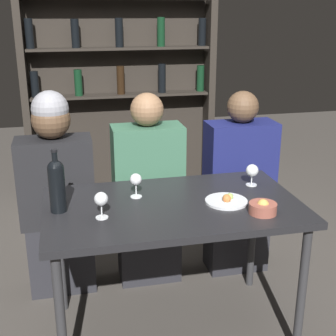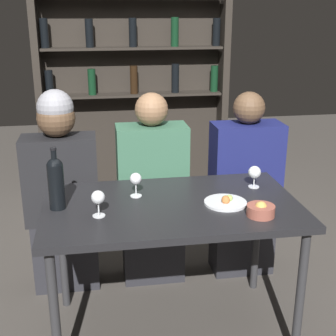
{
  "view_description": "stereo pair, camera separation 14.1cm",
  "coord_description": "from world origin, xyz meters",
  "px_view_note": "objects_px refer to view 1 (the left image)",
  "views": [
    {
      "loc": [
        -0.5,
        -2.1,
        1.67
      ],
      "look_at": [
        0.0,
        0.11,
        0.9
      ],
      "focal_mm": 50.0,
      "sensor_mm": 36.0,
      "label": 1
    },
    {
      "loc": [
        -0.36,
        -2.13,
        1.67
      ],
      "look_at": [
        0.0,
        0.11,
        0.9
      ],
      "focal_mm": 50.0,
      "sensor_mm": 36.0,
      "label": 2
    }
  ],
  "objects_px": {
    "food_plate_0": "(227,200)",
    "snack_bowl": "(263,208)",
    "seated_person_left": "(57,198)",
    "wine_glass_1": "(101,200)",
    "wine_glass_2": "(136,180)",
    "wine_bottle": "(57,184)",
    "wine_glass_0": "(252,171)",
    "seated_person_right": "(238,190)",
    "seated_person_center": "(148,197)"
  },
  "relations": [
    {
      "from": "wine_glass_2",
      "to": "snack_bowl",
      "type": "xyz_separation_m",
      "value": [
        0.56,
        -0.33,
        -0.06
      ]
    },
    {
      "from": "seated_person_right",
      "to": "snack_bowl",
      "type": "bearing_deg",
      "value": -103.16
    },
    {
      "from": "snack_bowl",
      "to": "seated_person_left",
      "type": "height_order",
      "value": "seated_person_left"
    },
    {
      "from": "food_plate_0",
      "to": "seated_person_left",
      "type": "bearing_deg",
      "value": 144.87
    },
    {
      "from": "wine_glass_1",
      "to": "wine_glass_2",
      "type": "height_order",
      "value": "same"
    },
    {
      "from": "wine_glass_2",
      "to": "seated_person_left",
      "type": "height_order",
      "value": "seated_person_left"
    },
    {
      "from": "seated_person_center",
      "to": "wine_glass_1",
      "type": "bearing_deg",
      "value": -117.67
    },
    {
      "from": "food_plate_0",
      "to": "seated_person_left",
      "type": "distance_m",
      "value": 1.04
    },
    {
      "from": "wine_glass_1",
      "to": "wine_glass_2",
      "type": "xyz_separation_m",
      "value": [
        0.2,
        0.22,
        0.0
      ]
    },
    {
      "from": "wine_glass_1",
      "to": "wine_glass_2",
      "type": "relative_size",
      "value": 1.0
    },
    {
      "from": "food_plate_0",
      "to": "seated_person_left",
      "type": "xyz_separation_m",
      "value": [
        -0.84,
        0.59,
        -0.15
      ]
    },
    {
      "from": "wine_bottle",
      "to": "wine_glass_0",
      "type": "relative_size",
      "value": 2.57
    },
    {
      "from": "wine_glass_2",
      "to": "wine_glass_1",
      "type": "bearing_deg",
      "value": -132.13
    },
    {
      "from": "wine_glass_0",
      "to": "seated_person_center",
      "type": "bearing_deg",
      "value": 142.43
    },
    {
      "from": "wine_glass_0",
      "to": "wine_glass_2",
      "type": "bearing_deg",
      "value": -177.42
    },
    {
      "from": "wine_glass_2",
      "to": "food_plate_0",
      "type": "bearing_deg",
      "value": -21.55
    },
    {
      "from": "snack_bowl",
      "to": "seated_person_right",
      "type": "bearing_deg",
      "value": 76.84
    },
    {
      "from": "wine_glass_2",
      "to": "food_plate_0",
      "type": "distance_m",
      "value": 0.47
    },
    {
      "from": "wine_glass_1",
      "to": "seated_person_center",
      "type": "relative_size",
      "value": 0.11
    },
    {
      "from": "seated_person_right",
      "to": "wine_glass_2",
      "type": "bearing_deg",
      "value": -150.09
    },
    {
      "from": "food_plate_0",
      "to": "seated_person_left",
      "type": "relative_size",
      "value": 0.17
    },
    {
      "from": "wine_bottle",
      "to": "snack_bowl",
      "type": "distance_m",
      "value": 0.98
    },
    {
      "from": "wine_glass_2",
      "to": "food_plate_0",
      "type": "height_order",
      "value": "wine_glass_2"
    },
    {
      "from": "seated_person_right",
      "to": "food_plate_0",
      "type": "bearing_deg",
      "value": -116.83
    },
    {
      "from": "food_plate_0",
      "to": "seated_person_center",
      "type": "xyz_separation_m",
      "value": [
        -0.29,
        0.59,
        -0.19
      ]
    },
    {
      "from": "food_plate_0",
      "to": "seated_person_right",
      "type": "distance_m",
      "value": 0.69
    },
    {
      "from": "wine_bottle",
      "to": "seated_person_left",
      "type": "bearing_deg",
      "value": 91.92
    },
    {
      "from": "food_plate_0",
      "to": "seated_person_center",
      "type": "height_order",
      "value": "seated_person_center"
    },
    {
      "from": "wine_glass_0",
      "to": "seated_person_center",
      "type": "relative_size",
      "value": 0.1
    },
    {
      "from": "wine_glass_1",
      "to": "wine_glass_2",
      "type": "distance_m",
      "value": 0.29
    },
    {
      "from": "seated_person_center",
      "to": "seated_person_right",
      "type": "height_order",
      "value": "seated_person_center"
    },
    {
      "from": "seated_person_left",
      "to": "seated_person_right",
      "type": "bearing_deg",
      "value": 0.0
    },
    {
      "from": "wine_bottle",
      "to": "seated_person_right",
      "type": "bearing_deg",
      "value": 24.6
    },
    {
      "from": "wine_glass_2",
      "to": "seated_person_center",
      "type": "distance_m",
      "value": 0.52
    },
    {
      "from": "seated_person_left",
      "to": "seated_person_center",
      "type": "xyz_separation_m",
      "value": [
        0.55,
        0.0,
        -0.04
      ]
    },
    {
      "from": "wine_bottle",
      "to": "wine_glass_0",
      "type": "bearing_deg",
      "value": 6.72
    },
    {
      "from": "wine_glass_0",
      "to": "wine_glass_2",
      "type": "height_order",
      "value": "wine_glass_2"
    },
    {
      "from": "wine_bottle",
      "to": "wine_glass_0",
      "type": "xyz_separation_m",
      "value": [
        1.04,
        0.12,
        -0.06
      ]
    },
    {
      "from": "wine_bottle",
      "to": "wine_glass_0",
      "type": "distance_m",
      "value": 1.05
    },
    {
      "from": "wine_glass_2",
      "to": "food_plate_0",
      "type": "relative_size",
      "value": 0.6
    },
    {
      "from": "wine_glass_2",
      "to": "food_plate_0",
      "type": "xyz_separation_m",
      "value": [
        0.43,
        -0.17,
        -0.08
      ]
    },
    {
      "from": "wine_glass_1",
      "to": "seated_person_right",
      "type": "bearing_deg",
      "value": 34.5
    },
    {
      "from": "food_plate_0",
      "to": "snack_bowl",
      "type": "distance_m",
      "value": 0.21
    },
    {
      "from": "seated_person_right",
      "to": "wine_bottle",
      "type": "bearing_deg",
      "value": -155.4
    },
    {
      "from": "food_plate_0",
      "to": "snack_bowl",
      "type": "xyz_separation_m",
      "value": [
        0.12,
        -0.16,
        0.02
      ]
    },
    {
      "from": "seated_person_left",
      "to": "seated_person_center",
      "type": "relative_size",
      "value": 1.03
    },
    {
      "from": "wine_glass_0",
      "to": "food_plate_0",
      "type": "height_order",
      "value": "wine_glass_0"
    },
    {
      "from": "food_plate_0",
      "to": "snack_bowl",
      "type": "bearing_deg",
      "value": -53.07
    },
    {
      "from": "wine_glass_1",
      "to": "snack_bowl",
      "type": "bearing_deg",
      "value": -8.88
    },
    {
      "from": "wine_glass_0",
      "to": "seated_person_right",
      "type": "height_order",
      "value": "seated_person_right"
    }
  ]
}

